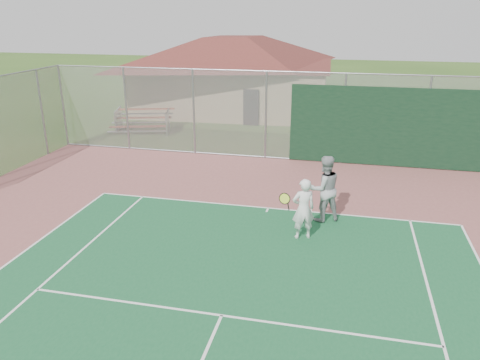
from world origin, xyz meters
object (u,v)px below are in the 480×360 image
(player_white_front, at_px, (303,209))
(player_grey_back, at_px, (324,189))
(clubhouse, at_px, (234,67))
(bleachers, at_px, (142,120))

(player_white_front, height_order, player_grey_back, player_grey_back)
(player_white_front, bearing_deg, player_grey_back, -132.30)
(player_grey_back, bearing_deg, player_white_front, 41.71)
(clubhouse, xyz_separation_m, player_grey_back, (6.21, -14.81, -1.64))
(player_white_front, relative_size, player_grey_back, 0.86)
(bleachers, xyz_separation_m, player_white_front, (8.98, -10.07, 0.28))
(player_white_front, distance_m, player_grey_back, 1.35)
(clubhouse, height_order, player_white_front, clubhouse)
(clubhouse, bearing_deg, player_white_front, -72.72)
(player_grey_back, bearing_deg, bleachers, -71.04)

